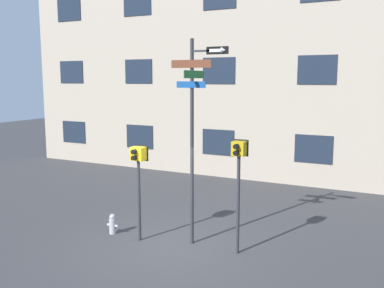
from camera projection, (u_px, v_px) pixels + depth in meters
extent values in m
plane|color=#38383A|center=(168.00, 248.00, 10.70)|extent=(60.00, 60.00, 0.00)
cube|color=tan|center=(269.00, 32.00, 16.96)|extent=(24.00, 0.60, 12.08)
cube|color=#1E2838|center=(74.00, 132.00, 21.81)|extent=(1.45, 0.03, 1.09)
cube|color=#1E2838|center=(140.00, 137.00, 20.03)|extent=(1.45, 0.03, 1.09)
cube|color=#1E2838|center=(218.00, 142.00, 18.25)|extent=(1.45, 0.03, 1.09)
cube|color=#1E2838|center=(313.00, 149.00, 16.47)|extent=(1.45, 0.03, 1.09)
cube|color=#1E2838|center=(72.00, 72.00, 21.35)|extent=(1.45, 0.03, 1.09)
cube|color=#1E2838|center=(138.00, 71.00, 19.57)|extent=(1.45, 0.03, 1.09)
cube|color=#1E2838|center=(219.00, 71.00, 17.80)|extent=(1.45, 0.03, 1.09)
cube|color=#1E2838|center=(317.00, 70.00, 16.02)|extent=(1.45, 0.03, 1.09)
cube|color=#1E2838|center=(69.00, 10.00, 20.90)|extent=(1.45, 0.03, 1.09)
cube|color=#1E2838|center=(137.00, 3.00, 19.12)|extent=(1.45, 0.03, 1.09)
cylinder|color=#2D2D33|center=(192.00, 144.00, 10.63)|extent=(0.09, 0.09, 5.15)
cube|color=#2D2D33|center=(205.00, 51.00, 10.14)|extent=(0.67, 0.05, 0.05)
cube|color=brown|center=(191.00, 64.00, 10.28)|extent=(1.07, 0.02, 0.19)
cube|color=#196B2D|center=(194.00, 74.00, 10.34)|extent=(0.02, 1.07, 0.19)
cube|color=#14478C|center=(191.00, 85.00, 10.35)|extent=(0.78, 0.02, 0.16)
cube|color=black|center=(217.00, 50.00, 9.97)|extent=(0.56, 0.02, 0.18)
cube|color=white|center=(216.00, 50.00, 9.98)|extent=(0.32, 0.01, 0.07)
cone|color=white|center=(224.00, 50.00, 9.89)|extent=(0.10, 0.14, 0.14)
cylinder|color=#2D2D33|center=(139.00, 201.00, 11.06)|extent=(0.08, 0.08, 2.13)
cube|color=gold|center=(138.00, 154.00, 10.87)|extent=(0.36, 0.26, 0.34)
cube|color=black|center=(141.00, 153.00, 10.99)|extent=(0.42, 0.02, 0.40)
cylinder|color=black|center=(134.00, 152.00, 10.69)|extent=(0.12, 0.12, 0.12)
cylinder|color=black|center=(134.00, 158.00, 10.71)|extent=(0.12, 0.12, 0.12)
cylinder|color=#EA4C14|center=(135.00, 151.00, 10.74)|extent=(0.10, 0.01, 0.10)
cylinder|color=#2D2D33|center=(238.00, 205.00, 10.20)|extent=(0.08, 0.08, 2.41)
cube|color=gold|center=(239.00, 149.00, 10.00)|extent=(0.31, 0.26, 0.33)
cube|color=black|center=(241.00, 148.00, 10.12)|extent=(0.37, 0.02, 0.39)
cylinder|color=black|center=(236.00, 146.00, 9.82)|extent=(0.12, 0.12, 0.12)
cylinder|color=black|center=(236.00, 153.00, 9.84)|extent=(0.12, 0.12, 0.12)
cylinder|color=silver|center=(237.00, 146.00, 9.87)|extent=(0.09, 0.01, 0.09)
cylinder|color=#A5A5A8|center=(113.00, 226.00, 11.65)|extent=(0.19, 0.19, 0.43)
sphere|color=#A5A5A8|center=(112.00, 217.00, 11.61)|extent=(0.16, 0.16, 0.16)
cylinder|color=#A5A5A8|center=(109.00, 225.00, 11.71)|extent=(0.08, 0.07, 0.07)
cylinder|color=#A5A5A8|center=(117.00, 226.00, 11.59)|extent=(0.08, 0.07, 0.07)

